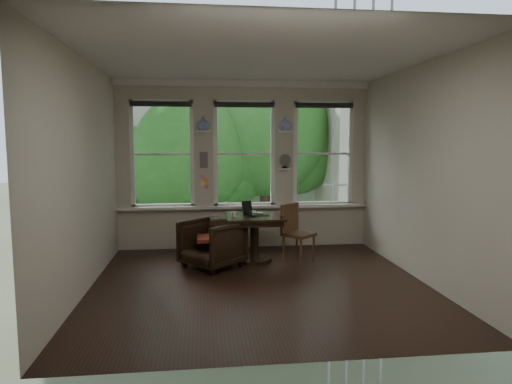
{
  "coord_description": "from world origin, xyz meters",
  "views": [
    {
      "loc": [
        -0.75,
        -5.97,
        1.94
      ],
      "look_at": [
        0.06,
        0.9,
        1.16
      ],
      "focal_mm": 32.0,
      "sensor_mm": 36.0,
      "label": 1
    }
  ],
  "objects": [
    {
      "name": "armchair_left",
      "position": [
        -0.62,
        0.91,
        0.37
      ],
      "size": [
        1.13,
        1.12,
        0.73
      ],
      "primitive_type": "imported",
      "rotation": [
        0.0,
        0.0,
        -0.82
      ],
      "color": "black",
      "rests_on": "ground"
    },
    {
      "name": "ceiling",
      "position": [
        0.0,
        0.0,
        3.0
      ],
      "size": [
        4.5,
        4.5,
        0.0
      ],
      "primitive_type": "plane",
      "rotation": [
        3.14,
        0.0,
        0.0
      ],
      "color": "silver",
      "rests_on": "ground"
    },
    {
      "name": "ground",
      "position": [
        0.0,
        0.0,
        0.0
      ],
      "size": [
        4.5,
        4.5,
        0.0
      ],
      "primitive_type": "plane",
      "color": "black",
      "rests_on": "ground"
    },
    {
      "name": "wall_back",
      "position": [
        0.0,
        2.25,
        1.5
      ],
      "size": [
        4.5,
        0.0,
        4.5
      ],
      "primitive_type": "plane",
      "rotation": [
        1.57,
        0.0,
        0.0
      ],
      "color": "beige",
      "rests_on": "ground"
    },
    {
      "name": "vase_left",
      "position": [
        -0.72,
        2.15,
        2.24
      ],
      "size": [
        0.24,
        0.24,
        0.25
      ],
      "primitive_type": "imported",
      "color": "white",
      "rests_on": "shelf_left"
    },
    {
      "name": "wall_right",
      "position": [
        2.25,
        0.0,
        1.5
      ],
      "size": [
        0.0,
        4.5,
        4.5
      ],
      "primitive_type": "plane",
      "rotation": [
        1.57,
        0.0,
        -1.57
      ],
      "color": "beige",
      "rests_on": "ground"
    },
    {
      "name": "mug",
      "position": [
        -0.26,
        1.07,
        0.79
      ],
      "size": [
        0.11,
        0.11,
        0.08
      ],
      "primitive_type": "imported",
      "rotation": [
        0.0,
        0.0,
        0.32
      ],
      "color": "white",
      "rests_on": "table"
    },
    {
      "name": "desk_fan",
      "position": [
        0.72,
        2.13,
        1.53
      ],
      "size": [
        0.2,
        0.2,
        0.24
      ],
      "primitive_type": null,
      "color": "#59544F",
      "rests_on": "ground"
    },
    {
      "name": "window_right",
      "position": [
        1.45,
        2.25,
        1.7
      ],
      "size": [
        1.1,
        0.12,
        1.9
      ],
      "primitive_type": null,
      "color": "white",
      "rests_on": "ground"
    },
    {
      "name": "wall_front",
      "position": [
        0.0,
        -2.25,
        1.5
      ],
      "size": [
        4.5,
        0.0,
        4.5
      ],
      "primitive_type": "plane",
      "rotation": [
        -1.57,
        0.0,
        0.0
      ],
      "color": "beige",
      "rests_on": "ground"
    },
    {
      "name": "side_chair_right",
      "position": [
        0.76,
        1.05,
        0.46
      ],
      "size": [
        0.59,
        0.59,
        0.92
      ],
      "primitive_type": null,
      "rotation": [
        0.0,
        0.0,
        0.71
      ],
      "color": "#49261A",
      "rests_on": "ground"
    },
    {
      "name": "shelf_right",
      "position": [
        0.72,
        2.15,
        2.1
      ],
      "size": [
        0.26,
        0.16,
        0.03
      ],
      "primitive_type": "cube",
      "color": "white",
      "rests_on": "ground"
    },
    {
      "name": "tablet",
      "position": [
        -0.04,
        1.26,
        0.86
      ],
      "size": [
        0.18,
        0.13,
        0.22
      ],
      "primitive_type": "cube",
      "rotation": [
        -0.26,
        0.0,
        0.34
      ],
      "color": "black",
      "rests_on": "table"
    },
    {
      "name": "sticky_notes",
      "position": [
        -0.72,
        2.19,
        1.25
      ],
      "size": [
        0.16,
        0.01,
        0.24
      ],
      "primitive_type": null,
      "color": "pink",
      "rests_on": "ground"
    },
    {
      "name": "drinking_glass",
      "position": [
        0.03,
        1.05,
        0.8
      ],
      "size": [
        0.16,
        0.16,
        0.1
      ],
      "primitive_type": "imported",
      "rotation": [
        0.0,
        0.0,
        0.35
      ],
      "color": "white",
      "rests_on": "table"
    },
    {
      "name": "wall_left",
      "position": [
        -2.25,
        0.0,
        1.5
      ],
      "size": [
        0.0,
        4.5,
        4.5
      ],
      "primitive_type": "plane",
      "rotation": [
        1.57,
        0.0,
        1.57
      ],
      "color": "beige",
      "rests_on": "ground"
    },
    {
      "name": "table",
      "position": [
        0.07,
        1.18,
        0.38
      ],
      "size": [
        0.9,
        0.9,
        0.75
      ],
      "primitive_type": null,
      "color": "black",
      "rests_on": "ground"
    },
    {
      "name": "intercom",
      "position": [
        -0.72,
        2.18,
        1.6
      ],
      "size": [
        0.14,
        0.06,
        0.28
      ],
      "primitive_type": "cube",
      "color": "#59544F",
      "rests_on": "ground"
    },
    {
      "name": "window_center",
      "position": [
        0.0,
        2.25,
        1.7
      ],
      "size": [
        1.1,
        0.12,
        1.9
      ],
      "primitive_type": null,
      "color": "white",
      "rests_on": "ground"
    },
    {
      "name": "papers",
      "position": [
        0.12,
        1.34,
        0.75
      ],
      "size": [
        0.23,
        0.31,
        0.0
      ],
      "primitive_type": "cube",
      "rotation": [
        0.0,
        0.0,
        -0.03
      ],
      "color": "silver",
      "rests_on": "table"
    },
    {
      "name": "laptop",
      "position": [
        0.14,
        1.15,
        0.76
      ],
      "size": [
        0.36,
        0.23,
        0.03
      ],
      "primitive_type": "imported",
      "rotation": [
        0.0,
        0.0,
        -0.0
      ],
      "color": "black",
      "rests_on": "table"
    },
    {
      "name": "shelf_left",
      "position": [
        -0.72,
        2.15,
        2.1
      ],
      "size": [
        0.26,
        0.16,
        0.03
      ],
      "primitive_type": "cube",
      "color": "white",
      "rests_on": "ground"
    },
    {
      "name": "window_left",
      "position": [
        -1.45,
        2.25,
        1.7
      ],
      "size": [
        1.1,
        0.12,
        1.9
      ],
      "primitive_type": null,
      "color": "white",
      "rests_on": "ground"
    },
    {
      "name": "cushion_red",
      "position": [
        -0.62,
        0.91,
        0.45
      ],
      "size": [
        0.45,
        0.45,
        0.06
      ],
      "primitive_type": "cube",
      "color": "maroon",
      "rests_on": "armchair_left"
    },
    {
      "name": "vase_right",
      "position": [
        0.72,
        2.15,
        2.24
      ],
      "size": [
        0.24,
        0.24,
        0.25
      ],
      "primitive_type": "imported",
      "color": "white",
      "rests_on": "shelf_right"
    }
  ]
}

